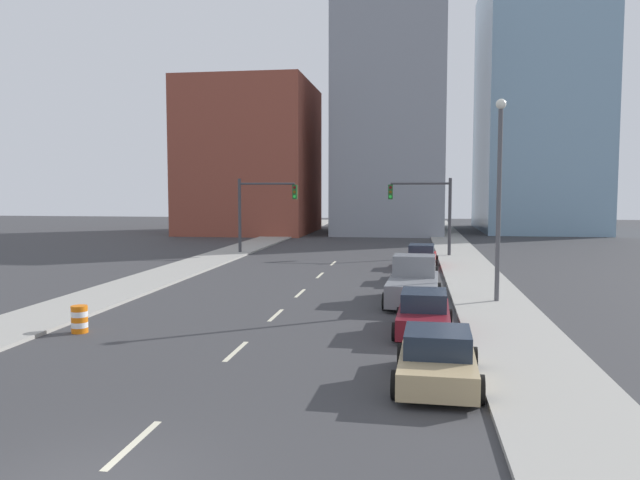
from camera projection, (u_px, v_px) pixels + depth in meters
name	position (u px, v px, depth m)	size (l,w,h in m)	color
sidewalk_left	(255.00, 244.00, 56.19)	(3.34, 90.72, 0.13)	#9E9B93
sidewalk_right	(454.00, 247.00, 53.58)	(3.34, 90.72, 0.13)	#9E9B93
lane_stripe_at_2m	(133.00, 444.00, 12.16)	(0.16, 2.40, 0.01)	beige
lane_stripe_at_9m	(236.00, 351.00, 19.16)	(0.16, 2.40, 0.01)	beige
lane_stripe_at_15m	(276.00, 315.00, 24.67)	(0.16, 2.40, 0.01)	beige
lane_stripe_at_20m	(300.00, 293.00, 29.91)	(0.16, 2.40, 0.01)	beige
lane_stripe_at_26m	(320.00, 275.00, 36.18)	(0.16, 2.40, 0.01)	beige
lane_stripe_at_32m	(333.00, 263.00, 42.10)	(0.16, 2.40, 0.01)	beige
building_brick_left	(252.00, 159.00, 72.23)	(14.00, 16.00, 17.07)	brown
building_office_center	(390.00, 116.00, 73.40)	(12.00, 20.00, 27.38)	gray
building_glass_right	(537.00, 107.00, 74.67)	(13.00, 20.00, 29.78)	#7A9EB7
traffic_signal_left	(257.00, 205.00, 48.07)	(4.66, 0.35, 5.82)	#38383D
traffic_signal_right	(431.00, 205.00, 46.10)	(4.66, 0.35, 5.82)	#38383D
traffic_barrel	(80.00, 319.00, 21.61)	(0.56, 0.56, 0.95)	orange
street_lamp	(499.00, 187.00, 26.78)	(0.44, 0.44, 8.82)	#4C4C51
sedan_tan	(437.00, 359.00, 15.87)	(2.27, 4.26, 1.41)	tan
sedan_maroon	(424.00, 314.00, 21.57)	(2.11, 4.41, 1.47)	maroon
pickup_truck_gray	(413.00, 284.00, 27.29)	(2.54, 5.35, 2.05)	slate
sedan_white	(418.00, 270.00, 33.75)	(2.25, 4.40, 1.39)	silver
sedan_red	(421.00, 257.00, 39.66)	(2.24, 4.46, 1.49)	red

